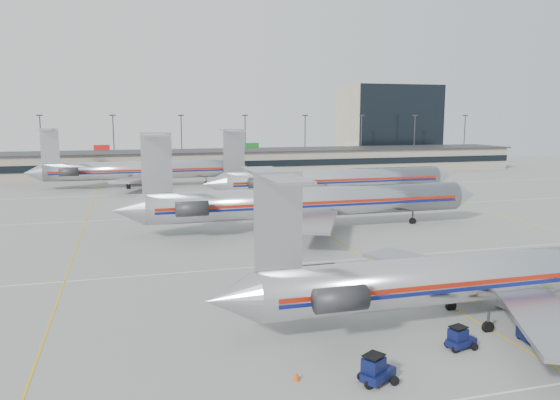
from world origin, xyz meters
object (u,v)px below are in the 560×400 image
object	(u,v)px
tug_center	(460,339)
belt_loader	(518,300)
jet_foreground	(493,274)
jet_second_row	(304,202)

from	to	relation	value
tug_center	belt_loader	bearing A→B (deg)	16.48
jet_foreground	jet_second_row	xyz separation A→B (m)	(-3.41, 33.80, 0.46)
jet_foreground	jet_second_row	bearing A→B (deg)	95.77
jet_second_row	tug_center	world-z (taller)	jet_second_row
belt_loader	jet_second_row	bearing A→B (deg)	94.48
jet_second_row	belt_loader	bearing A→B (deg)	-77.88
jet_second_row	tug_center	bearing A→B (deg)	-93.13
jet_second_row	tug_center	size ratio (longest dim) A/B	23.72
jet_second_row	belt_loader	distance (m)	33.35
jet_foreground	tug_center	distance (m)	7.41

